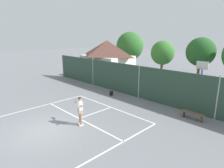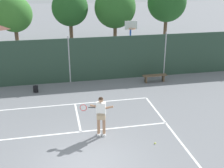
# 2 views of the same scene
# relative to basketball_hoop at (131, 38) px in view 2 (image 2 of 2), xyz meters

# --- Properties ---
(ground_plane) EXTENTS (120.00, 120.00, 0.00)m
(ground_plane) POSITION_rel_basketball_hoop_xyz_m (-4.58, -10.98, -2.31)
(ground_plane) COLOR slate
(court_markings) EXTENTS (8.30, 11.10, 0.01)m
(court_markings) POSITION_rel_basketball_hoop_xyz_m (-4.58, -10.33, -2.31)
(court_markings) COLOR white
(court_markings) RESTS_ON ground
(chainlink_fence) EXTENTS (26.09, 0.09, 3.06)m
(chainlink_fence) POSITION_rel_basketball_hoop_xyz_m (-4.58, -1.98, -0.85)
(chainlink_fence) COLOR #284233
(chainlink_fence) RESTS_ON ground
(basketball_hoop) EXTENTS (0.90, 0.67, 3.55)m
(basketball_hoop) POSITION_rel_basketball_hoop_xyz_m (0.00, 0.00, 0.00)
(basketball_hoop) COLOR #284CB2
(basketball_hoop) RESTS_ON ground
(treeline_backdrop) EXTENTS (25.49, 4.07, 6.01)m
(treeline_backdrop) POSITION_rel_basketball_hoop_xyz_m (-4.64, 8.88, 1.27)
(treeline_backdrop) COLOR brown
(treeline_backdrop) RESTS_ON ground
(tennis_player) EXTENTS (1.42, 0.39, 1.85)m
(tennis_player) POSITION_rel_basketball_hoop_xyz_m (-3.72, -8.98, -1.20)
(tennis_player) COLOR silver
(tennis_player) RESTS_ON ground
(tennis_ball) EXTENTS (0.07, 0.07, 0.07)m
(tennis_ball) POSITION_rel_basketball_hoop_xyz_m (-1.60, -10.14, -2.28)
(tennis_ball) COLOR #CCE033
(tennis_ball) RESTS_ON ground
(backpack_black) EXTENTS (0.29, 0.25, 0.46)m
(backpack_black) POSITION_rel_basketball_hoop_xyz_m (-6.75, -3.32, -2.12)
(backpack_black) COLOR black
(backpack_black) RESTS_ON ground
(courtside_bench) EXTENTS (1.60, 0.36, 0.48)m
(courtside_bench) POSITION_rel_basketball_hoop_xyz_m (0.85, -3.10, -1.95)
(courtside_bench) COLOR brown
(courtside_bench) RESTS_ON ground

